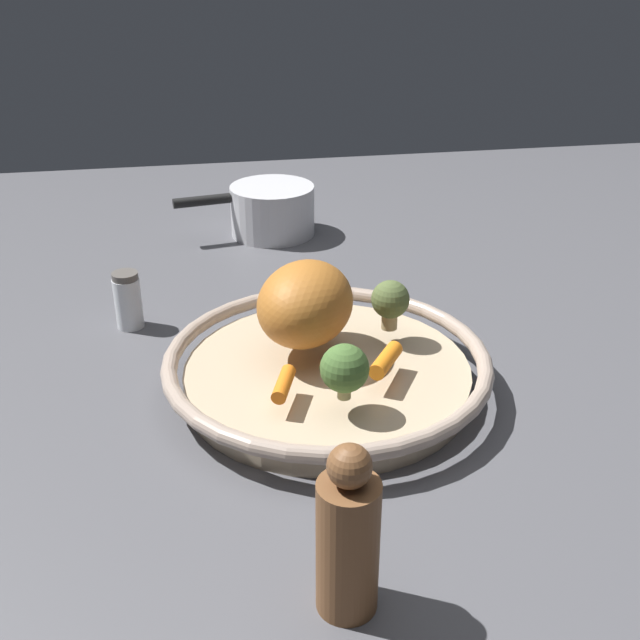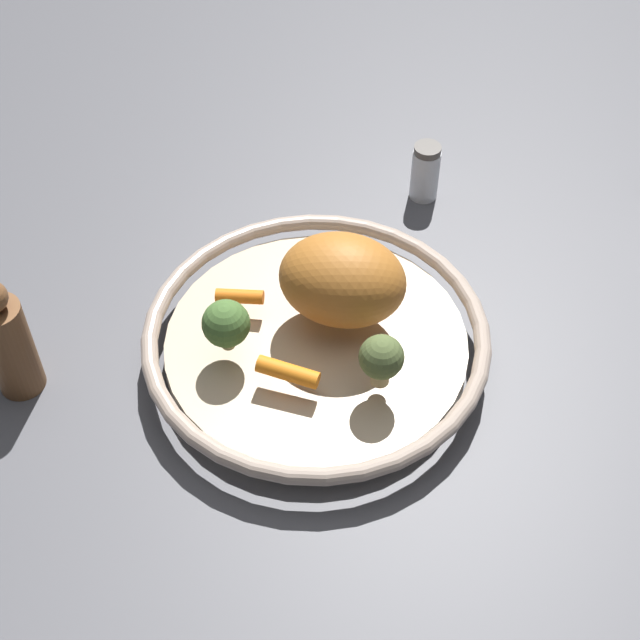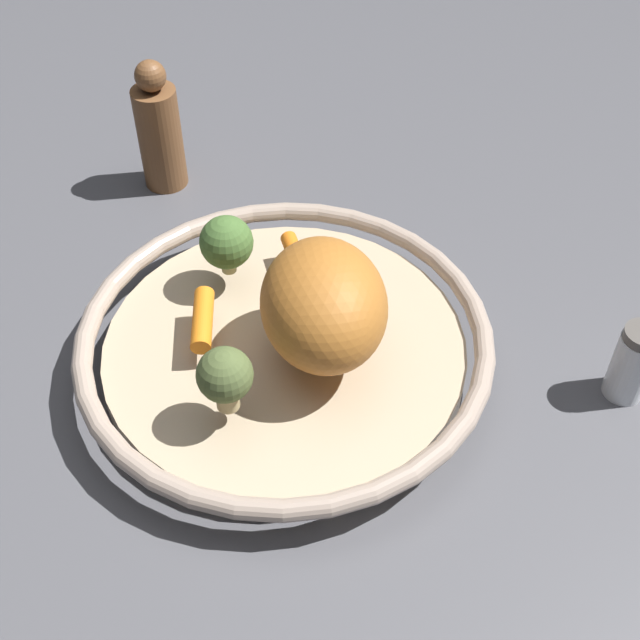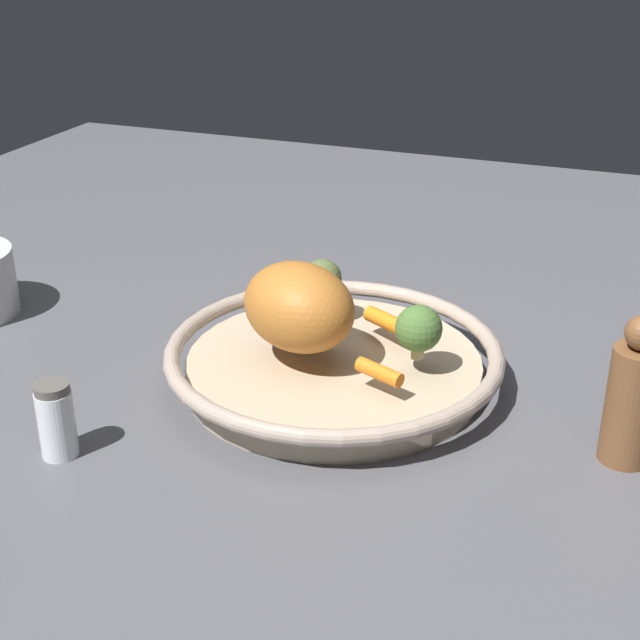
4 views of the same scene
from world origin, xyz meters
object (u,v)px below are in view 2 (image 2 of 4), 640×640
(salt_shaker, at_px, (425,172))
(pepper_mill, at_px, (8,342))
(broccoli_floret_mid, at_px, (381,358))
(broccoli_floret_large, at_px, (227,327))
(serving_bowl, at_px, (316,343))
(roast_chicken_piece, at_px, (342,280))
(baby_carrot_back, at_px, (240,296))
(baby_carrot_left, at_px, (288,372))

(salt_shaker, height_order, pepper_mill, pepper_mill)
(broccoli_floret_mid, distance_m, broccoli_floret_large, 0.15)
(serving_bowl, relative_size, roast_chicken_piece, 2.77)
(serving_bowl, xyz_separation_m, broccoli_floret_large, (0.00, -0.09, 0.05))
(broccoli_floret_mid, bearing_deg, serving_bowl, -151.69)
(serving_bowl, relative_size, salt_shaker, 4.78)
(serving_bowl, bearing_deg, roast_chicken_piece, 120.17)
(broccoli_floret_large, bearing_deg, salt_shaker, 128.56)
(roast_chicken_piece, height_order, pepper_mill, pepper_mill)
(baby_carrot_back, height_order, salt_shaker, salt_shaker)
(serving_bowl, bearing_deg, pepper_mill, -97.75)
(serving_bowl, xyz_separation_m, baby_carrot_back, (-0.06, -0.07, 0.03))
(baby_carrot_left, height_order, pepper_mill, pepper_mill)
(serving_bowl, height_order, baby_carrot_left, baby_carrot_left)
(roast_chicken_piece, height_order, salt_shaker, roast_chicken_piece)
(roast_chicken_piece, distance_m, broccoli_floret_mid, 0.10)
(pepper_mill, bearing_deg, salt_shaker, 110.06)
(baby_carrot_back, bearing_deg, serving_bowl, 50.16)
(baby_carrot_left, height_order, broccoli_floret_large, broccoli_floret_large)
(baby_carrot_left, distance_m, baby_carrot_back, 0.11)
(broccoli_floret_mid, bearing_deg, roast_chicken_piece, -173.34)
(serving_bowl, relative_size, baby_carrot_left, 5.79)
(broccoli_floret_large, bearing_deg, broccoli_floret_mid, 60.29)
(salt_shaker, bearing_deg, broccoli_floret_large, -51.44)
(broccoli_floret_mid, bearing_deg, baby_carrot_left, -107.00)
(baby_carrot_back, bearing_deg, pepper_mill, -86.17)
(baby_carrot_back, xyz_separation_m, broccoli_floret_large, (0.06, -0.02, 0.02))
(baby_carrot_left, distance_m, salt_shaker, 0.36)
(roast_chicken_piece, bearing_deg, serving_bowl, -59.83)
(baby_carrot_back, bearing_deg, salt_shaker, 122.35)
(serving_bowl, height_order, broccoli_floret_mid, broccoli_floret_mid)
(roast_chicken_piece, relative_size, baby_carrot_left, 2.09)
(pepper_mill, bearing_deg, broccoli_floret_mid, 70.57)
(roast_chicken_piece, distance_m, pepper_mill, 0.33)
(broccoli_floret_mid, xyz_separation_m, broccoli_floret_large, (-0.08, -0.13, -0.00))
(pepper_mill, bearing_deg, broccoli_floret_large, 77.92)
(broccoli_floret_large, height_order, pepper_mill, pepper_mill)
(baby_carrot_left, bearing_deg, roast_chicken_piece, 134.75)
(baby_carrot_back, xyz_separation_m, pepper_mill, (0.02, -0.23, 0.01))
(roast_chicken_piece, bearing_deg, baby_carrot_back, -110.92)
(salt_shaker, bearing_deg, baby_carrot_back, -57.65)
(baby_carrot_left, height_order, broccoli_floret_mid, broccoli_floret_mid)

